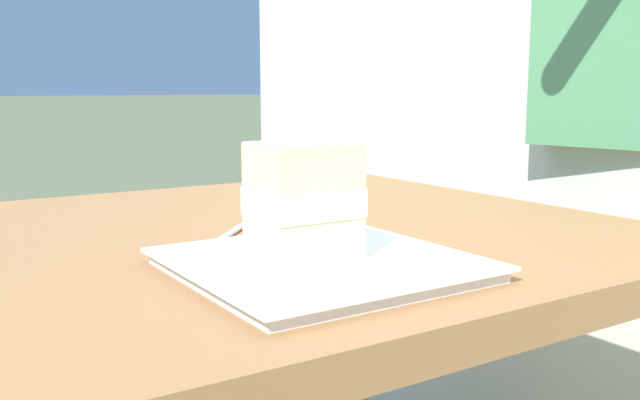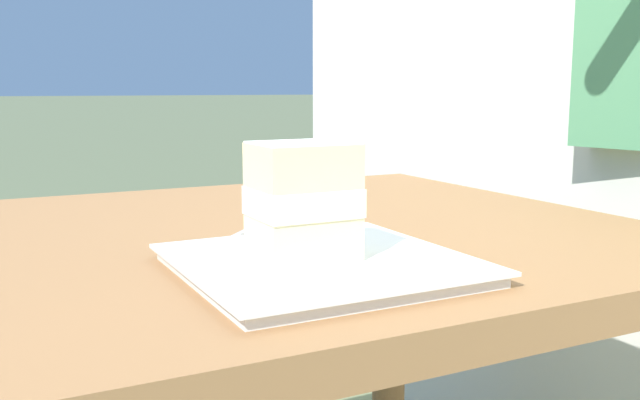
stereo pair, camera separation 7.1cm
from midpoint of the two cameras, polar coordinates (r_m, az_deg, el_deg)
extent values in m
cylinder|color=olive|center=(1.57, 6.86, -12.27)|extent=(0.07, 0.07, 0.69)
cube|color=olive|center=(0.88, -16.29, -4.87)|extent=(1.46, 0.86, 0.04)
cube|color=white|center=(0.72, 2.82, -5.39)|extent=(0.27, 0.27, 0.01)
cube|color=white|center=(0.72, 2.82, -4.78)|extent=(0.28, 0.28, 0.00)
cube|color=beige|center=(0.71, 1.50, -3.02)|extent=(0.10, 0.08, 0.04)
cube|color=white|center=(0.70, 1.51, -0.16)|extent=(0.10, 0.08, 0.03)
sphere|color=red|center=(0.75, 1.21, 0.20)|extent=(0.01, 0.01, 0.01)
sphere|color=red|center=(0.75, 2.19, 0.19)|extent=(0.02, 0.02, 0.02)
sphere|color=red|center=(0.72, -1.61, -0.01)|extent=(0.01, 0.01, 0.01)
sphere|color=red|center=(0.75, 1.73, 0.12)|extent=(0.01, 0.01, 0.01)
cube|color=beige|center=(0.70, 1.52, 2.75)|extent=(0.10, 0.08, 0.04)
cube|color=white|center=(0.70, 1.53, 4.60)|extent=(0.09, 0.07, 0.00)
cylinder|color=silver|center=(0.90, -3.92, -2.67)|extent=(0.10, 0.11, 0.01)
cube|color=silver|center=(0.82, -5.97, -3.82)|extent=(0.04, 0.04, 0.01)
cube|color=maroon|center=(13.51, 18.25, 7.32)|extent=(3.90, 4.22, 0.62)
cube|color=#2D333D|center=(13.49, 19.22, 9.64)|extent=(2.63, 2.72, 0.50)
cylinder|color=black|center=(12.87, 12.09, 6.14)|extent=(0.56, 0.62, 0.62)
cylinder|color=black|center=(14.55, 13.50, 6.40)|extent=(0.56, 0.62, 0.62)
cylinder|color=black|center=(12.60, 23.58, 5.53)|extent=(0.56, 0.62, 0.62)
cylinder|color=black|center=(14.31, 23.65, 5.85)|extent=(0.56, 0.62, 0.62)
cube|color=maroon|center=(18.27, 14.88, 7.67)|extent=(3.92, 4.04, 0.55)
cube|color=#2D333D|center=(18.47, 14.96, 9.24)|extent=(2.58, 2.62, 0.46)
cylinder|color=black|center=(17.01, 17.44, 6.55)|extent=(0.57, 0.59, 0.60)
cylinder|color=black|center=(17.04, 12.07, 6.77)|extent=(0.57, 0.59, 0.60)
cylinder|color=black|center=(19.56, 17.26, 6.83)|extent=(0.57, 0.59, 0.60)
cylinder|color=black|center=(19.59, 12.59, 7.02)|extent=(0.57, 0.59, 0.60)
camera|label=1|loc=(0.04, -87.14, 0.45)|focal=39.93mm
camera|label=2|loc=(0.04, 92.86, -0.45)|focal=39.93mm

